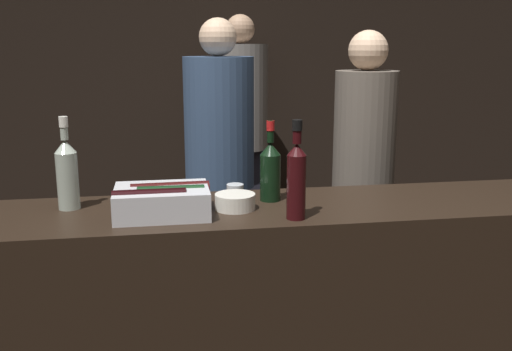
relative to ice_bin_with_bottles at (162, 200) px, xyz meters
The scene contains 11 objects.
wall_back_chalkboard 2.63m from the ice_bin_with_bottles, 81.88° to the left, with size 6.40×0.06×2.80m.
bar_counter 0.67m from the ice_bin_with_bottles, ahead, with size 2.55×0.54×0.99m.
ice_bin_with_bottles is the anchor object (origin of this frame).
bowl_white 0.28m from the ice_bin_with_bottles, ahead, with size 0.16×0.16×0.06m.
candle_votive 0.35m from the ice_bin_with_bottles, 31.88° to the left, with size 0.07×0.07×0.06m.
white_wine_bottle 0.39m from the ice_bin_with_bottles, 157.53° to the left, with size 0.08×0.08×0.36m.
red_wine_bottle_burgundy 0.46m from the ice_bin_with_bottles, 17.90° to the left, with size 0.08×0.08×0.33m.
red_wine_bottle_black_foil 0.51m from the ice_bin_with_bottles, 14.55° to the right, with size 0.07×0.07×0.36m.
person_in_hoodie 1.19m from the ice_bin_with_bottles, 73.87° to the left, with size 0.40×0.40×1.76m.
person_blond_tee 1.38m from the ice_bin_with_bottles, 37.68° to the left, with size 0.34×0.34×1.69m.
person_grey_polo 2.22m from the ice_bin_with_bottles, 74.47° to the left, with size 0.40×0.40×1.83m.
Camera 1 is at (-0.36, -1.86, 1.60)m, focal length 40.00 mm.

